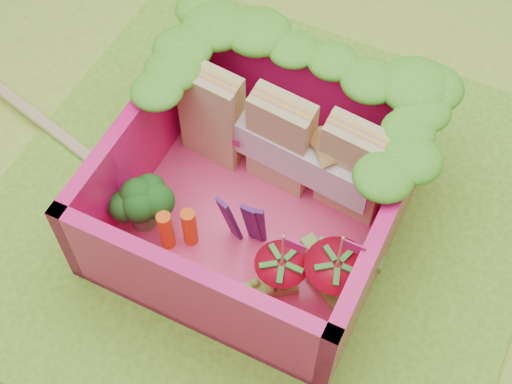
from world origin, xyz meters
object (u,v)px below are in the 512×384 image
object	(u,v)px
sandwich_stack	(282,142)
strawberry_right	(334,280)
chopsticks	(87,155)
strawberry_left	(281,276)
bento_box	(256,189)
broccoli	(140,202)

from	to	relation	value
sandwich_stack	strawberry_right	xyz separation A→B (m)	(0.49, -0.50, -0.12)
sandwich_stack	chopsticks	world-z (taller)	sandwich_stack
chopsticks	strawberry_left	bearing A→B (deg)	-12.07
strawberry_left	strawberry_right	bearing A→B (deg)	18.20
bento_box	strawberry_right	size ratio (longest dim) A/B	2.47
broccoli	strawberry_left	world-z (taller)	strawberry_left
strawberry_left	strawberry_right	size ratio (longest dim) A/B	0.91
strawberry_right	chopsticks	distance (m)	1.49
strawberry_right	chopsticks	xyz separation A→B (m)	(-1.47, 0.19, -0.18)
strawberry_right	chopsticks	size ratio (longest dim) A/B	0.22
bento_box	broccoli	size ratio (longest dim) A/B	4.01
strawberry_left	strawberry_right	world-z (taller)	strawberry_right
strawberry_right	broccoli	bearing A→B (deg)	-177.70
bento_box	sandwich_stack	size ratio (longest dim) A/B	1.22
chopsticks	strawberry_right	bearing A→B (deg)	-7.46
bento_box	broccoli	distance (m)	0.55
sandwich_stack	broccoli	world-z (taller)	sandwich_stack
chopsticks	sandwich_stack	bearing A→B (deg)	17.71
sandwich_stack	chopsticks	size ratio (longest dim) A/B	0.45
strawberry_right	chopsticks	bearing A→B (deg)	172.54
sandwich_stack	bento_box	bearing A→B (deg)	-91.38
broccoli	strawberry_left	distance (m)	0.75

